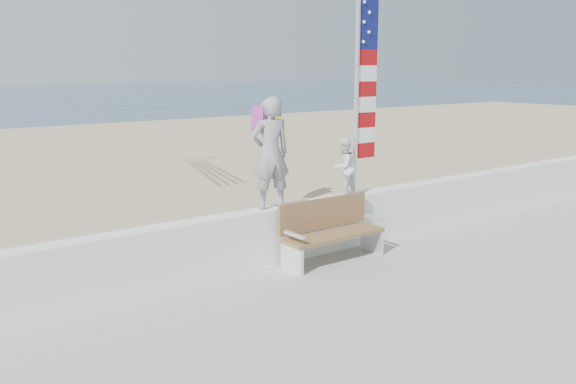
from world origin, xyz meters
The scene contains 8 objects.
ground centered at (0.00, 0.00, 0.00)m, with size 220.00×220.00×0.00m, color #2F475F.
sand centered at (0.00, 9.00, 0.04)m, with size 90.00×40.00×0.08m, color tan.
seawall centered at (0.00, 2.00, 0.63)m, with size 30.00×0.35×0.90m, color white.
adult centered at (0.01, 2.00, 1.95)m, with size 0.64×0.42×1.75m, color gray.
child centered at (1.54, 2.00, 1.58)m, with size 0.49×0.38×1.01m, color white.
bench centered at (0.87, 1.55, 0.69)m, with size 1.80×0.57×1.00m.
flag centered at (1.93, 2.00, 2.99)m, with size 0.50×0.08×3.50m.
parafoil_kite centered at (2.33, 5.39, 2.10)m, with size 1.06×0.78×0.74m.
Camera 1 is at (-5.40, -5.64, 3.26)m, focal length 38.00 mm.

